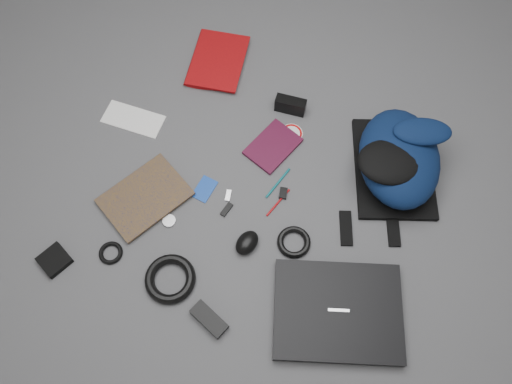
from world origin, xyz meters
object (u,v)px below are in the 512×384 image
at_px(textbook_red, 192,57).
at_px(backpack, 399,158).
at_px(laptop, 338,311).
at_px(comic_book, 128,177).
at_px(power_brick, 209,319).
at_px(mouse, 247,243).
at_px(pouch, 54,260).
at_px(compact_camera, 290,105).
at_px(dvd_case, 273,146).

bearing_deg(textbook_red, backpack, -21.80).
bearing_deg(laptop, backpack, 67.98).
bearing_deg(laptop, textbook_red, 119.68).
distance_m(comic_book, power_brick, 0.58).
height_order(comic_book, power_brick, power_brick).
xyz_separation_m(laptop, textbook_red, (-0.87, 0.69, -0.00)).
bearing_deg(mouse, pouch, -139.22).
distance_m(textbook_red, compact_camera, 0.45).
bearing_deg(dvd_case, compact_camera, 108.65).
bearing_deg(laptop, pouch, 172.33).
height_order(comic_book, compact_camera, compact_camera).
distance_m(dvd_case, compact_camera, 0.18).
bearing_deg(backpack, compact_camera, 146.22).
bearing_deg(compact_camera, textbook_red, 163.93).
bearing_deg(compact_camera, mouse, -90.42).
distance_m(laptop, pouch, 0.93).
distance_m(backpack, power_brick, 0.83).
xyz_separation_m(textbook_red, pouch, (-0.03, -0.92, -0.00)).
bearing_deg(power_brick, mouse, 107.10).
relative_size(backpack, mouse, 4.64).
distance_m(comic_book, pouch, 0.37).
height_order(backpack, pouch, backpack).
distance_m(textbook_red, power_brick, 1.02).
height_order(compact_camera, pouch, compact_camera).
distance_m(power_brick, pouch, 0.55).
bearing_deg(mouse, power_brick, -79.51).
xyz_separation_m(dvd_case, power_brick, (0.07, -0.65, 0.01)).
height_order(textbook_red, power_brick, same).
bearing_deg(laptop, compact_camera, 102.24).
distance_m(compact_camera, pouch, 0.98).
height_order(backpack, dvd_case, backpack).
distance_m(backpack, laptop, 0.56).
relative_size(textbook_red, dvd_case, 1.46).
relative_size(comic_book, mouse, 3.09).
relative_size(textbook_red, mouse, 3.00).
distance_m(comic_book, compact_camera, 0.64).
bearing_deg(power_brick, pouch, -158.00).
xyz_separation_m(laptop, mouse, (-0.35, 0.08, 0.00)).
bearing_deg(pouch, power_brick, 4.40).
bearing_deg(comic_book, dvd_case, 63.32).
xyz_separation_m(laptop, dvd_case, (-0.42, 0.46, -0.01)).
xyz_separation_m(laptop, compact_camera, (-0.43, 0.63, 0.01)).
relative_size(backpack, laptop, 1.07).
bearing_deg(laptop, comic_book, 149.03).
height_order(comic_book, dvd_case, comic_book).
height_order(textbook_red, pouch, textbook_red).
height_order(textbook_red, mouse, mouse).
height_order(compact_camera, mouse, compact_camera).
relative_size(comic_book, power_brick, 2.30).
xyz_separation_m(compact_camera, pouch, (-0.47, -0.86, -0.02)).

